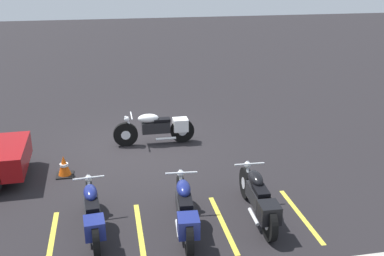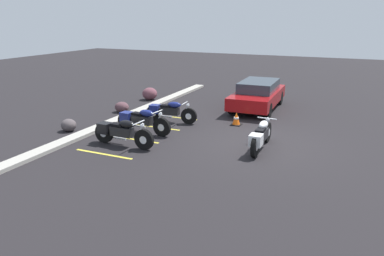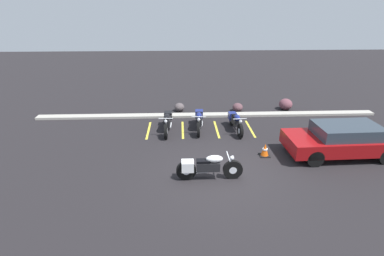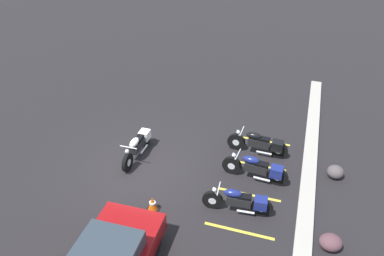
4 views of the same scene
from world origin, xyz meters
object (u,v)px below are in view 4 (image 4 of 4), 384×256
at_px(parked_bike_2, 241,201).
at_px(parked_bike_1, 258,168).
at_px(traffic_cone, 153,204).
at_px(motorcycle_white_featured, 138,145).
at_px(landscape_rock_0, 331,242).
at_px(parked_bike_0, 260,143).
at_px(landscape_rock_1, 335,172).

bearing_deg(parked_bike_2, parked_bike_1, -103.16).
distance_m(parked_bike_1, parked_bike_2, 1.73).
distance_m(parked_bike_2, traffic_cone, 2.74).
bearing_deg(motorcycle_white_featured, parked_bike_1, 89.43).
relative_size(parked_bike_1, parked_bike_2, 1.05).
distance_m(motorcycle_white_featured, landscape_rock_0, 7.31).
distance_m(motorcycle_white_featured, parked_bike_2, 4.58).
distance_m(parked_bike_0, landscape_rock_0, 4.62).
bearing_deg(traffic_cone, parked_bike_2, 105.29).
relative_size(landscape_rock_1, traffic_cone, 1.09).
relative_size(parked_bike_1, traffic_cone, 4.43).
distance_m(parked_bike_2, landscape_rock_1, 3.88).
height_order(landscape_rock_0, traffic_cone, traffic_cone).
relative_size(parked_bike_0, parked_bike_1, 1.00).
xyz_separation_m(motorcycle_white_featured, traffic_cone, (2.47, 1.60, -0.24)).
distance_m(parked_bike_0, parked_bike_2, 3.22).
distance_m(landscape_rock_1, traffic_cone, 6.41).
bearing_deg(landscape_rock_0, landscape_rock_1, 177.49).
xyz_separation_m(parked_bike_1, landscape_rock_0, (2.32, 2.43, -0.25)).
bearing_deg(landscape_rock_1, traffic_cone, -58.37).
bearing_deg(motorcycle_white_featured, landscape_rock_1, 97.14).
xyz_separation_m(motorcycle_white_featured, landscape_rock_1, (-0.90, 7.06, -0.24)).
bearing_deg(parked_bike_1, motorcycle_white_featured, 4.07).
xyz_separation_m(parked_bike_2, landscape_rock_0, (0.61, 2.68, -0.22)).
relative_size(parked_bike_0, landscape_rock_1, 4.04).
bearing_deg(landscape_rock_0, parked_bike_0, -145.97).
relative_size(motorcycle_white_featured, landscape_rock_1, 4.02).
xyz_separation_m(parked_bike_1, landscape_rock_1, (-0.93, 2.57, -0.25)).
distance_m(parked_bike_1, landscape_rock_0, 3.37).
bearing_deg(landscape_rock_0, parked_bike_1, -133.64).
relative_size(parked_bike_2, landscape_rock_1, 3.85).
height_order(motorcycle_white_featured, parked_bike_2, motorcycle_white_featured).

